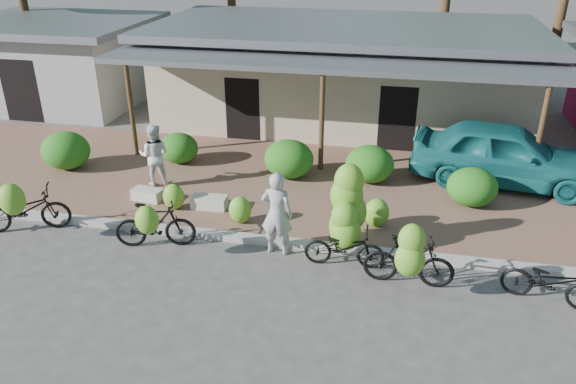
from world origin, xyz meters
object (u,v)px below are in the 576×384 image
Objects in this scene: bike_far_left at (23,208)px; bystander at (154,155)px; bike_center at (346,222)px; bike_far_right at (551,282)px; sack_near at (209,202)px; vendor at (277,214)px; teal_van at (505,154)px; sack_far at (147,194)px; bike_right at (409,259)px; bike_left at (154,224)px.

bike_far_left is 3.44m from bystander.
bike_far_right is at bearing -103.80° from bike_center.
bike_center reaches higher than sack_near.
bike_center is 1.24× the size of bystander.
bike_far_left is at bearing 6.45° from vendor.
bike_far_left is at bearing 90.51° from bike_center.
vendor is at bearing 135.84° from bystander.
bike_far_left is 0.44× the size of teal_van.
bike_right is at bearing -20.17° from sack_far.
bystander is (-6.59, 3.28, 0.27)m from bike_right.
sack_far is 0.16× the size of teal_van.
bike_far_right is at bearing -86.63° from bike_right.
bike_center is at bearing 144.34° from bystander.
bike_center reaches higher than bike_far_left.
bike_left is 2.25m from sack_far.
bystander is at bearing -29.53° from vendor.
vendor is 0.39× the size of teal_van.
bike_far_left is 5.83m from vendor.
bike_center is at bearing -97.73° from bike_left.
bike_right is at bearing 163.39° from teal_van.
bystander reaches higher than bike_right.
bike_right is at bearing 142.40° from bystander.
teal_van is at bearing -71.93° from bike_left.
bike_left reaches higher than sack_near.
bike_center reaches higher than teal_van.
bystander is (-1.22, 2.87, 0.37)m from bike_left.
vendor is (2.62, 0.37, 0.35)m from bike_left.
bike_left is 1.00× the size of bike_far_right.
sack_far is at bearing 176.49° from sack_near.
teal_van is at bearing 18.30° from sack_far.
teal_van is at bearing -42.30° from bike_center.
vendor reaches higher than bystander.
bike_center is 2.41× the size of sack_near.
bystander is 9.18m from teal_van.
sack_near is at bearing -3.51° from sack_far.
bystander is (1.97, 2.80, 0.35)m from bike_far_left.
vendor is at bearing 138.87° from teal_van.
bike_right is 2.58m from bike_far_right.
sack_far is 1.16m from bystander.
bike_far_right is at bearing -106.42° from bike_left.
bystander is at bearing 110.13° from teal_van.
bike_far_right is at bearing -16.44° from sack_near.
bike_far_left is 11.13m from bike_far_right.
teal_van is (7.15, 3.02, 0.67)m from sack_near.
bike_center is 1.45m from vendor.
bike_right is 5.30m from sack_near.
teal_van reaches higher than sack_near.
bike_far_right is at bearing -170.22° from teal_van.
teal_van is (2.37, 5.28, 0.26)m from bike_right.
bystander is at bearing 150.63° from sack_near.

